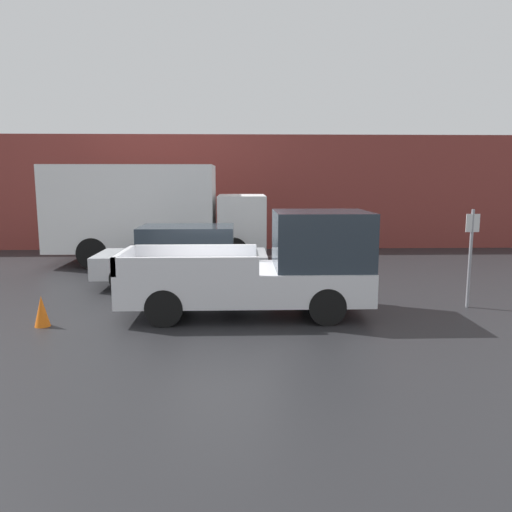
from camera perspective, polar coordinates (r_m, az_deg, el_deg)
The scene contains 7 objects.
ground_plane at distance 10.96m, azimuth -3.48°, elevation -6.40°, with size 60.00×60.00×0.00m, color #232326.
building_wall at distance 20.37m, azimuth -2.79°, elevation 7.26°, with size 28.00×0.15×4.60m.
pickup_truck at distance 10.59m, azimuth 1.69°, elevation -1.34°, with size 5.18×1.94×2.20m.
car at distance 13.66m, azimuth -8.21°, elevation 0.08°, with size 4.55×1.90×1.61m.
delivery_truck at distance 17.37m, azimuth -11.98°, elevation 5.08°, with size 7.20×2.53×3.31m.
parking_sign at distance 12.06m, azimuth 23.31°, elevation 0.37°, with size 0.30×0.07×2.21m.
traffic_cone at distance 10.70m, azimuth -23.29°, elevation -5.81°, with size 0.30×0.30×0.61m.
Camera 1 is at (0.31, -10.56, 2.90)m, focal length 35.00 mm.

